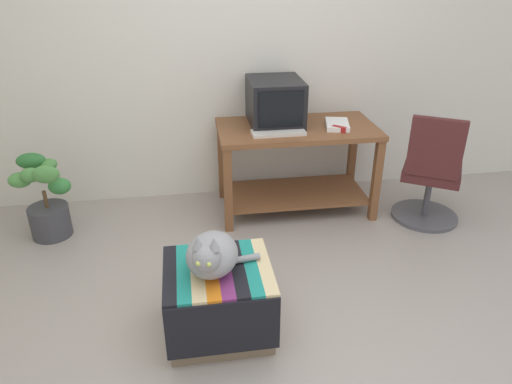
{
  "coord_description": "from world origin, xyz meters",
  "views": [
    {
      "loc": [
        -0.46,
        -1.84,
        1.92
      ],
      "look_at": [
        -0.04,
        0.85,
        0.55
      ],
      "focal_mm": 33.34,
      "sensor_mm": 36.0,
      "label": 1
    }
  ],
  "objects_px": {
    "desk": "(296,154)",
    "cat": "(212,255)",
    "office_chair": "(431,177)",
    "book": "(337,124)",
    "tv_monitor": "(275,102)",
    "keyboard": "(278,133)",
    "potted_plant": "(46,204)",
    "ottoman_with_blanket": "(219,300)",
    "stapler": "(339,129)"
  },
  "relations": [
    {
      "from": "tv_monitor",
      "to": "potted_plant",
      "type": "height_order",
      "value": "tv_monitor"
    },
    {
      "from": "cat",
      "to": "desk",
      "type": "bearing_deg",
      "value": 77.07
    },
    {
      "from": "desk",
      "to": "ottoman_with_blanket",
      "type": "distance_m",
      "value": 1.58
    },
    {
      "from": "book",
      "to": "office_chair",
      "type": "height_order",
      "value": "office_chair"
    },
    {
      "from": "ottoman_with_blanket",
      "to": "keyboard",
      "type": "bearing_deg",
      "value": 64.97
    },
    {
      "from": "desk",
      "to": "book",
      "type": "bearing_deg",
      "value": -9.13
    },
    {
      "from": "tv_monitor",
      "to": "keyboard",
      "type": "bearing_deg",
      "value": -94.23
    },
    {
      "from": "desk",
      "to": "cat",
      "type": "bearing_deg",
      "value": -118.46
    },
    {
      "from": "book",
      "to": "potted_plant",
      "type": "distance_m",
      "value": 2.27
    },
    {
      "from": "potted_plant",
      "to": "desk",
      "type": "bearing_deg",
      "value": 4.31
    },
    {
      "from": "book",
      "to": "ottoman_with_blanket",
      "type": "relative_size",
      "value": 0.48
    },
    {
      "from": "ottoman_with_blanket",
      "to": "desk",
      "type": "bearing_deg",
      "value": 61.27
    },
    {
      "from": "desk",
      "to": "stapler",
      "type": "relative_size",
      "value": 11.31
    },
    {
      "from": "office_chair",
      "to": "stapler",
      "type": "height_order",
      "value": "office_chair"
    },
    {
      "from": "tv_monitor",
      "to": "desk",
      "type": "bearing_deg",
      "value": -34.14
    },
    {
      "from": "tv_monitor",
      "to": "office_chair",
      "type": "relative_size",
      "value": 0.55
    },
    {
      "from": "tv_monitor",
      "to": "stapler",
      "type": "bearing_deg",
      "value": -30.8
    },
    {
      "from": "cat",
      "to": "potted_plant",
      "type": "distance_m",
      "value": 1.72
    },
    {
      "from": "keyboard",
      "to": "cat",
      "type": "height_order",
      "value": "keyboard"
    },
    {
      "from": "cat",
      "to": "office_chair",
      "type": "bearing_deg",
      "value": 46.34
    },
    {
      "from": "cat",
      "to": "office_chair",
      "type": "xyz_separation_m",
      "value": [
        1.75,
        1.02,
        -0.15
      ]
    },
    {
      "from": "book",
      "to": "stapler",
      "type": "bearing_deg",
      "value": -86.52
    },
    {
      "from": "office_chair",
      "to": "cat",
      "type": "bearing_deg",
      "value": 61.77
    },
    {
      "from": "stapler",
      "to": "potted_plant",
      "type": "bearing_deg",
      "value": 133.69
    },
    {
      "from": "desk",
      "to": "potted_plant",
      "type": "bearing_deg",
      "value": -175.12
    },
    {
      "from": "tv_monitor",
      "to": "book",
      "type": "distance_m",
      "value": 0.51
    },
    {
      "from": "potted_plant",
      "to": "stapler",
      "type": "distance_m",
      "value": 2.25
    },
    {
      "from": "desk",
      "to": "stapler",
      "type": "distance_m",
      "value": 0.41
    },
    {
      "from": "cat",
      "to": "potted_plant",
      "type": "xyz_separation_m",
      "value": [
        -1.14,
        1.26,
        -0.27
      ]
    },
    {
      "from": "tv_monitor",
      "to": "stapler",
      "type": "distance_m",
      "value": 0.54
    },
    {
      "from": "cat",
      "to": "office_chair",
      "type": "relative_size",
      "value": 0.49
    },
    {
      "from": "potted_plant",
      "to": "ottoman_with_blanket",
      "type": "bearing_deg",
      "value": -46.23
    },
    {
      "from": "desk",
      "to": "book",
      "type": "height_order",
      "value": "book"
    },
    {
      "from": "ottoman_with_blanket",
      "to": "stapler",
      "type": "distance_m",
      "value": 1.67
    },
    {
      "from": "book",
      "to": "tv_monitor",
      "type": "bearing_deg",
      "value": 174.3
    },
    {
      "from": "keyboard",
      "to": "book",
      "type": "bearing_deg",
      "value": 10.14
    },
    {
      "from": "desk",
      "to": "ottoman_with_blanket",
      "type": "relative_size",
      "value": 2.15
    },
    {
      "from": "keyboard",
      "to": "ottoman_with_blanket",
      "type": "height_order",
      "value": "keyboard"
    },
    {
      "from": "desk",
      "to": "keyboard",
      "type": "relative_size",
      "value": 3.11
    },
    {
      "from": "keyboard",
      "to": "book",
      "type": "distance_m",
      "value": 0.49
    },
    {
      "from": "cat",
      "to": "office_chair",
      "type": "distance_m",
      "value": 2.04
    },
    {
      "from": "potted_plant",
      "to": "office_chair",
      "type": "distance_m",
      "value": 2.91
    },
    {
      "from": "desk",
      "to": "cat",
      "type": "relative_size",
      "value": 2.84
    },
    {
      "from": "desk",
      "to": "cat",
      "type": "height_order",
      "value": "desk"
    },
    {
      "from": "keyboard",
      "to": "potted_plant",
      "type": "relative_size",
      "value": 0.62
    },
    {
      "from": "ottoman_with_blanket",
      "to": "cat",
      "type": "distance_m",
      "value": 0.33
    },
    {
      "from": "office_chair",
      "to": "book",
      "type": "bearing_deg",
      "value": 5.53
    },
    {
      "from": "stapler",
      "to": "ottoman_with_blanket",
      "type": "bearing_deg",
      "value": -176.54
    },
    {
      "from": "cat",
      "to": "stapler",
      "type": "height_order",
      "value": "stapler"
    },
    {
      "from": "ottoman_with_blanket",
      "to": "potted_plant",
      "type": "xyz_separation_m",
      "value": [
        -1.17,
        1.22,
        0.06
      ]
    }
  ]
}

